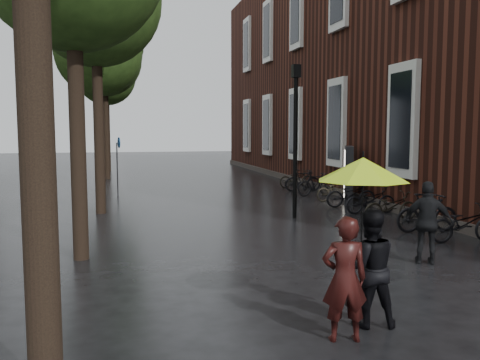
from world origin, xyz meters
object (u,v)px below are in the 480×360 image
object	(u,v)px
lamp_post	(295,126)
person_black	(369,268)
ad_lightbox	(348,175)
pedestrian_walking	(428,223)
parked_bicycles	(364,197)
person_burgundy	(345,279)

from	to	relation	value
lamp_post	person_black	bearing A→B (deg)	-102.82
person_black	ad_lightbox	bearing A→B (deg)	-103.17
lamp_post	pedestrian_walking	bearing A→B (deg)	-82.21
pedestrian_walking	ad_lightbox	distance (m)	8.54
parked_bicycles	person_black	bearing A→B (deg)	-116.83
pedestrian_walking	lamp_post	size ratio (longest dim) A/B	0.36
person_burgundy	person_black	size ratio (longest dim) A/B	1.00
person_burgundy	lamp_post	world-z (taller)	lamp_post
pedestrian_walking	parked_bicycles	xyz separation A→B (m)	(1.89, 6.38, -0.37)
parked_bicycles	lamp_post	world-z (taller)	lamp_post
person_burgundy	ad_lightbox	size ratio (longest dim) A/B	0.77
person_burgundy	parked_bicycles	bearing A→B (deg)	-108.86
person_black	ad_lightbox	distance (m)	12.02
parked_bicycles	person_burgundy	bearing A→B (deg)	-118.46
pedestrian_walking	parked_bicycles	size ratio (longest dim) A/B	0.12
person_black	ad_lightbox	world-z (taller)	ad_lightbox
person_burgundy	person_black	bearing A→B (deg)	-134.50
person_burgundy	ad_lightbox	world-z (taller)	ad_lightbox
person_burgundy	lamp_post	xyz separation A→B (m)	(2.47, 8.87, 2.01)
pedestrian_walking	parked_bicycles	bearing A→B (deg)	-79.72
pedestrian_walking	ad_lightbox	size ratio (longest dim) A/B	0.80
person_black	parked_bicycles	distance (m)	10.21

